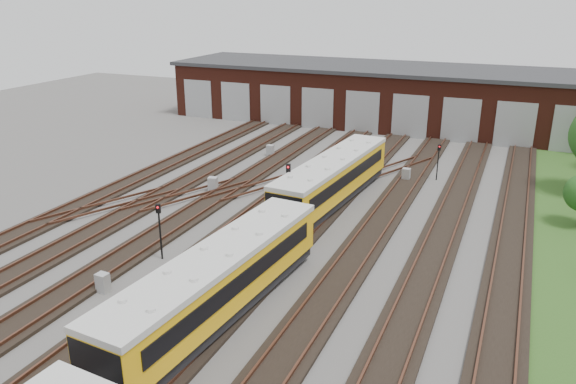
% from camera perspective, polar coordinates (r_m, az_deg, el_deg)
% --- Properties ---
extents(ground, '(120.00, 120.00, 0.00)m').
position_cam_1_polar(ground, '(29.98, -7.25, -8.75)').
color(ground, '#4D4A47').
rests_on(ground, ground).
extents(track_network, '(30.40, 70.00, 0.33)m').
position_cam_1_polar(track_network, '(30.45, -6.98, -8.03)').
color(track_network, black).
rests_on(track_network, ground).
extents(maintenance_shed, '(51.00, 12.50, 6.35)m').
position_cam_1_polar(maintenance_shed, '(64.95, 10.77, 9.66)').
color(maintenance_shed, '#4F1D13').
rests_on(maintenance_shed, ground).
extents(metro_train, '(3.83, 46.74, 3.01)m').
position_cam_1_polar(metro_train, '(25.78, -7.11, -9.04)').
color(metro_train, black).
rests_on(metro_train, ground).
extents(signal_mast_0, '(0.30, 0.28, 3.30)m').
position_cam_1_polar(signal_mast_0, '(31.74, -12.93, -3.22)').
color(signal_mast_0, black).
rests_on(signal_mast_0, ground).
extents(signal_mast_1, '(0.31, 0.29, 3.85)m').
position_cam_1_polar(signal_mast_1, '(36.13, 0.04, 0.72)').
color(signal_mast_1, black).
rests_on(signal_mast_1, ground).
extents(signal_mast_2, '(0.26, 0.25, 2.84)m').
position_cam_1_polar(signal_mast_2, '(42.04, 7.43, 2.42)').
color(signal_mast_2, black).
rests_on(signal_mast_2, ground).
extents(signal_mast_3, '(0.27, 0.25, 2.91)m').
position_cam_1_polar(signal_mast_3, '(45.76, 15.02, 3.41)').
color(signal_mast_3, black).
rests_on(signal_mast_3, ground).
extents(relay_cabinet_0, '(0.79, 0.71, 1.11)m').
position_cam_1_polar(relay_cabinet_0, '(42.40, -7.63, 0.77)').
color(relay_cabinet_0, '#9B9DA0').
rests_on(relay_cabinet_0, ground).
extents(relay_cabinet_1, '(0.65, 0.56, 1.00)m').
position_cam_1_polar(relay_cabinet_1, '(51.34, -1.81, 4.25)').
color(relay_cabinet_1, '#9B9DA0').
rests_on(relay_cabinet_1, ground).
extents(relay_cabinet_2, '(0.64, 0.54, 1.00)m').
position_cam_1_polar(relay_cabinet_2, '(29.82, -18.29, -8.74)').
color(relay_cabinet_2, '#9B9DA0').
rests_on(relay_cabinet_2, ground).
extents(relay_cabinet_3, '(0.77, 0.68, 1.10)m').
position_cam_1_polar(relay_cabinet_3, '(43.89, 2.66, 1.59)').
color(relay_cabinet_3, '#9B9DA0').
rests_on(relay_cabinet_3, ground).
extents(relay_cabinet_4, '(0.63, 0.53, 1.01)m').
position_cam_1_polar(relay_cabinet_4, '(45.42, 11.91, 1.74)').
color(relay_cabinet_4, '#9B9DA0').
rests_on(relay_cabinet_4, ground).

